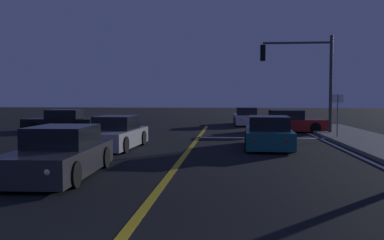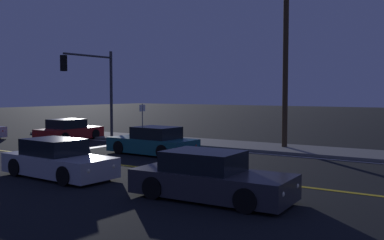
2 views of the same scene
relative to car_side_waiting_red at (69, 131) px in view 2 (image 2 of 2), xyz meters
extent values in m
cube|color=slate|center=(2.84, -12.42, -0.51)|extent=(3.20, 35.84, 0.15)
cube|color=gold|center=(-5.25, -12.42, -0.58)|extent=(0.20, 33.85, 0.01)
cube|color=silver|center=(0.99, -12.42, -0.58)|extent=(0.16, 33.85, 0.01)
cube|color=silver|center=(-2.01, -3.97, -0.58)|extent=(6.50, 0.50, 0.01)
cube|color=maroon|center=(0.06, 0.00, -0.14)|extent=(4.25, 2.07, 0.68)
cube|color=black|center=(-0.19, -0.01, 0.46)|extent=(1.99, 1.71, 0.60)
cylinder|color=black|center=(1.32, 0.94, -0.26)|extent=(0.65, 0.25, 0.64)
cylinder|color=black|center=(1.39, -0.83, -0.26)|extent=(0.65, 0.25, 0.64)
cylinder|color=black|center=(-1.27, 0.83, -0.26)|extent=(0.65, 0.25, 0.64)
cylinder|color=black|center=(-1.20, -0.94, -0.26)|extent=(0.65, 0.25, 0.64)
sphere|color=#FFF4CC|center=(2.06, 0.67, -0.06)|extent=(0.18, 0.18, 0.18)
sphere|color=#FFF4CC|center=(2.11, -0.50, -0.06)|extent=(0.18, 0.18, 0.18)
sphere|color=red|center=(-2.00, 0.50, -0.06)|extent=(0.14, 0.14, 0.14)
sphere|color=red|center=(-1.95, -0.67, -0.06)|extent=(0.14, 0.14, 0.14)
cube|color=#195960|center=(-2.00, -8.17, -0.14)|extent=(2.05, 4.48, 0.68)
cube|color=black|center=(-2.01, -8.43, 0.46)|extent=(1.68, 2.10, 0.60)
cylinder|color=black|center=(-2.80, -6.76, -0.26)|extent=(0.25, 0.65, 0.64)
cylinder|color=black|center=(-1.07, -6.84, -0.26)|extent=(0.25, 0.65, 0.64)
cylinder|color=black|center=(-2.93, -9.49, -0.26)|extent=(0.25, 0.65, 0.64)
cylinder|color=black|center=(-1.19, -9.57, -0.26)|extent=(0.25, 0.65, 0.64)
sphere|color=#FFF4CC|center=(-2.48, -6.00, -0.06)|extent=(0.18, 0.18, 0.18)
sphere|color=#FFF4CC|center=(-1.33, -6.05, -0.06)|extent=(0.18, 0.18, 0.18)
sphere|color=red|center=(-2.67, -10.29, -0.06)|extent=(0.14, 0.14, 0.14)
sphere|color=red|center=(-1.52, -10.34, -0.06)|extent=(0.14, 0.14, 0.14)
cube|color=#B2B5BA|center=(-8.35, -9.01, -0.14)|extent=(1.95, 4.48, 0.68)
cube|color=black|center=(-8.34, -8.74, 0.46)|extent=(1.59, 2.09, 0.60)
cylinder|color=black|center=(-7.61, -10.41, -0.26)|extent=(0.25, 0.65, 0.64)
cylinder|color=black|center=(-9.23, -10.33, -0.26)|extent=(0.25, 0.65, 0.64)
cylinder|color=black|center=(-7.48, -7.68, -0.26)|extent=(0.25, 0.65, 0.64)
cylinder|color=black|center=(-9.10, -7.60, -0.26)|extent=(0.25, 0.65, 0.64)
sphere|color=#FFF4CC|center=(-7.92, -11.17, -0.06)|extent=(0.18, 0.18, 0.18)
sphere|color=#FFF4CC|center=(-9.00, -11.12, -0.06)|extent=(0.18, 0.18, 0.18)
sphere|color=red|center=(-7.71, -6.88, -0.06)|extent=(0.14, 0.14, 0.14)
sphere|color=red|center=(-8.79, -6.83, -0.06)|extent=(0.14, 0.14, 0.14)
cube|color=#2D2D33|center=(-8.18, -15.18, -0.14)|extent=(1.98, 4.61, 0.68)
cube|color=black|center=(-8.19, -14.91, 0.46)|extent=(1.63, 2.15, 0.60)
cylinder|color=black|center=(-7.28, -16.55, -0.26)|extent=(0.24, 0.65, 0.64)
cylinder|color=black|center=(-8.96, -16.62, -0.26)|extent=(0.24, 0.65, 0.64)
cylinder|color=black|center=(-7.39, -13.74, -0.26)|extent=(0.24, 0.65, 0.64)
cylinder|color=black|center=(-9.07, -13.80, -0.26)|extent=(0.24, 0.65, 0.64)
sphere|color=#FFF4CC|center=(-7.53, -17.37, -0.06)|extent=(0.18, 0.18, 0.18)
sphere|color=#FFF4CC|center=(-8.65, -17.41, -0.06)|extent=(0.18, 0.18, 0.18)
sphere|color=red|center=(-7.70, -12.94, -0.06)|extent=(0.14, 0.14, 0.14)
sphere|color=red|center=(-8.82, -12.98, -0.06)|extent=(0.14, 0.14, 0.14)
sphere|color=red|center=(-1.78, 4.22, -0.06)|extent=(0.14, 0.14, 0.14)
cylinder|color=#38383D|center=(2.04, -1.67, 2.21)|extent=(0.18, 0.18, 5.58)
cylinder|color=#38383D|center=(0.14, -1.67, 4.60)|extent=(3.80, 0.12, 0.12)
cube|color=black|center=(-1.76, -1.67, 4.05)|extent=(0.28, 0.28, 0.90)
sphere|color=red|center=(-1.76, -1.67, 4.32)|extent=(0.22, 0.22, 0.22)
sphere|color=#4C2D05|center=(-1.76, -1.67, 4.05)|extent=(0.22, 0.22, 0.22)
sphere|color=#0A3814|center=(-1.76, -1.67, 3.78)|extent=(0.22, 0.22, 0.22)
cylinder|color=#42301E|center=(3.14, -12.88, 4.18)|extent=(0.28, 0.28, 9.53)
cylinder|color=slate|center=(1.74, -4.47, 0.57)|extent=(0.06, 0.06, 2.30)
cube|color=white|center=(1.74, -4.47, 1.47)|extent=(0.56, 0.07, 0.40)
camera|label=1|loc=(-3.64, -26.09, 1.55)|focal=39.59mm
camera|label=2|loc=(-18.68, -21.39, 2.40)|focal=41.27mm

